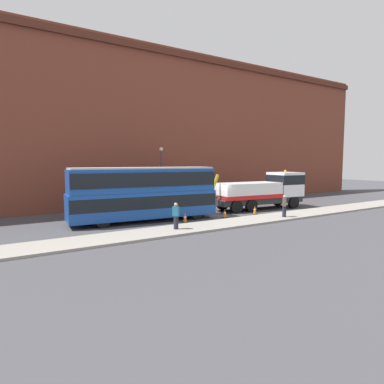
{
  "coord_description": "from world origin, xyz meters",
  "views": [
    {
      "loc": [
        -16.43,
        -22.33,
        4.51
      ],
      "look_at": [
        -2.1,
        0.17,
        2.0
      ],
      "focal_mm": 30.75,
      "sensor_mm": 36.0,
      "label": 1
    }
  ],
  "objects_px": {
    "recovery_tow_truck": "(263,190)",
    "traffic_cone_midway": "(225,214)",
    "traffic_cone_near_bus": "(185,218)",
    "pedestrian_onlooker": "(176,216)",
    "street_lamp": "(161,172)",
    "double_decker_bus": "(144,192)",
    "traffic_cone_near_truck": "(255,210)",
    "pedestrian_bystander": "(284,206)"
  },
  "relations": [
    {
      "from": "pedestrian_bystander",
      "to": "traffic_cone_near_bus",
      "type": "xyz_separation_m",
      "value": [
        -7.32,
        2.93,
        -0.64
      ]
    },
    {
      "from": "pedestrian_onlooker",
      "to": "traffic_cone_near_truck",
      "type": "height_order",
      "value": "pedestrian_onlooker"
    },
    {
      "from": "street_lamp",
      "to": "double_decker_bus",
      "type": "bearing_deg",
      "value": -127.29
    },
    {
      "from": "traffic_cone_near_truck",
      "to": "traffic_cone_midway",
      "type": "bearing_deg",
      "value": -178.72
    },
    {
      "from": "traffic_cone_midway",
      "to": "traffic_cone_near_truck",
      "type": "xyz_separation_m",
      "value": [
        3.32,
        0.07,
        0.0
      ]
    },
    {
      "from": "recovery_tow_truck",
      "to": "traffic_cone_near_bus",
      "type": "distance_m",
      "value": 10.09
    },
    {
      "from": "pedestrian_onlooker",
      "to": "traffic_cone_near_truck",
      "type": "distance_m",
      "value": 9.45
    },
    {
      "from": "traffic_cone_midway",
      "to": "traffic_cone_near_truck",
      "type": "distance_m",
      "value": 3.32
    },
    {
      "from": "street_lamp",
      "to": "traffic_cone_near_truck",
      "type": "bearing_deg",
      "value": -58.5
    },
    {
      "from": "traffic_cone_near_truck",
      "to": "pedestrian_bystander",
      "type": "bearing_deg",
      "value": -83.52
    },
    {
      "from": "recovery_tow_truck",
      "to": "pedestrian_bystander",
      "type": "xyz_separation_m",
      "value": [
        -2.48,
        -4.87,
        -0.77
      ]
    },
    {
      "from": "pedestrian_onlooker",
      "to": "traffic_cone_near_truck",
      "type": "bearing_deg",
      "value": -20.9
    },
    {
      "from": "recovery_tow_truck",
      "to": "traffic_cone_midway",
      "type": "xyz_separation_m",
      "value": [
        -6.13,
        -2.01,
        -1.42
      ]
    },
    {
      "from": "pedestrian_bystander",
      "to": "street_lamp",
      "type": "bearing_deg",
      "value": -8.7
    },
    {
      "from": "traffic_cone_near_bus",
      "to": "pedestrian_onlooker",
      "type": "bearing_deg",
      "value": -131.67
    },
    {
      "from": "traffic_cone_near_truck",
      "to": "street_lamp",
      "type": "bearing_deg",
      "value": 121.5
    },
    {
      "from": "recovery_tow_truck",
      "to": "double_decker_bus",
      "type": "distance_m",
      "value": 12.18
    },
    {
      "from": "traffic_cone_midway",
      "to": "street_lamp",
      "type": "xyz_separation_m",
      "value": [
        -1.53,
        7.98,
        3.13
      ]
    },
    {
      "from": "traffic_cone_near_bus",
      "to": "recovery_tow_truck",
      "type": "bearing_deg",
      "value": 11.22
    },
    {
      "from": "pedestrian_onlooker",
      "to": "pedestrian_bystander",
      "type": "distance_m",
      "value": 9.47
    },
    {
      "from": "double_decker_bus",
      "to": "recovery_tow_truck",
      "type": "bearing_deg",
      "value": 5.21
    },
    {
      "from": "recovery_tow_truck",
      "to": "pedestrian_onlooker",
      "type": "height_order",
      "value": "recovery_tow_truck"
    },
    {
      "from": "traffic_cone_near_truck",
      "to": "traffic_cone_near_bus",
      "type": "bearing_deg",
      "value": -179.93
    },
    {
      "from": "pedestrian_onlooker",
      "to": "traffic_cone_midway",
      "type": "distance_m",
      "value": 6.29
    },
    {
      "from": "recovery_tow_truck",
      "to": "traffic_cone_near_truck",
      "type": "height_order",
      "value": "recovery_tow_truck"
    },
    {
      "from": "double_decker_bus",
      "to": "pedestrian_onlooker",
      "type": "distance_m",
      "value": 4.56
    },
    {
      "from": "pedestrian_onlooker",
      "to": "double_decker_bus",
      "type": "bearing_deg",
      "value": 57.37
    },
    {
      "from": "traffic_cone_near_bus",
      "to": "street_lamp",
      "type": "relative_size",
      "value": 0.12
    },
    {
      "from": "recovery_tow_truck",
      "to": "street_lamp",
      "type": "xyz_separation_m",
      "value": [
        -7.66,
        5.97,
        1.71
      ]
    },
    {
      "from": "traffic_cone_midway",
      "to": "traffic_cone_near_truck",
      "type": "bearing_deg",
      "value": 1.28
    },
    {
      "from": "pedestrian_onlooker",
      "to": "traffic_cone_near_truck",
      "type": "relative_size",
      "value": 2.38
    },
    {
      "from": "pedestrian_bystander",
      "to": "traffic_cone_midway",
      "type": "height_order",
      "value": "pedestrian_bystander"
    },
    {
      "from": "double_decker_bus",
      "to": "pedestrian_onlooker",
      "type": "xyz_separation_m",
      "value": [
        0.23,
        -4.38,
        -1.25
      ]
    },
    {
      "from": "pedestrian_onlooker",
      "to": "pedestrian_bystander",
      "type": "xyz_separation_m",
      "value": [
        9.45,
        -0.53,
        0.0
      ]
    },
    {
      "from": "pedestrian_onlooker",
      "to": "street_lamp",
      "type": "relative_size",
      "value": 0.29
    },
    {
      "from": "recovery_tow_truck",
      "to": "traffic_cone_midway",
      "type": "distance_m",
      "value": 6.61
    },
    {
      "from": "double_decker_bus",
      "to": "traffic_cone_near_truck",
      "type": "height_order",
      "value": "double_decker_bus"
    },
    {
      "from": "traffic_cone_near_bus",
      "to": "pedestrian_bystander",
      "type": "bearing_deg",
      "value": -21.78
    },
    {
      "from": "recovery_tow_truck",
      "to": "traffic_cone_near_truck",
      "type": "relative_size",
      "value": 14.21
    },
    {
      "from": "double_decker_bus",
      "to": "pedestrian_bystander",
      "type": "height_order",
      "value": "double_decker_bus"
    },
    {
      "from": "double_decker_bus",
      "to": "traffic_cone_near_bus",
      "type": "relative_size",
      "value": 15.54
    },
    {
      "from": "recovery_tow_truck",
      "to": "double_decker_bus",
      "type": "bearing_deg",
      "value": -174.79
    }
  ]
}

